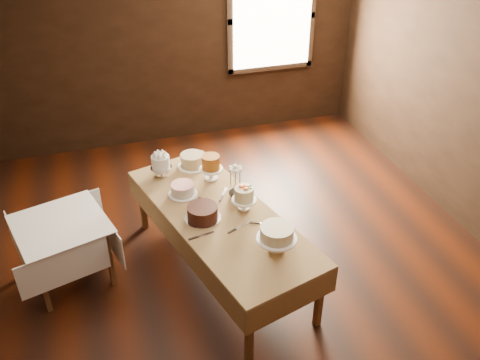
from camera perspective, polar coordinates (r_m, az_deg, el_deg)
name	(u,v)px	position (r m, az deg, el deg)	size (l,w,h in m)	color
floor	(246,272)	(5.10, 0.67, -10.20)	(5.00, 6.00, 0.01)	black
wall_back	(177,41)	(6.96, -7.05, 15.19)	(5.00, 0.02, 2.80)	black
window	(272,19)	(7.19, 3.64, 17.57)	(1.10, 0.05, 1.30)	#FFEABF
display_table	(220,218)	(4.71, -2.28, -4.24)	(1.44, 2.39, 0.69)	#51351F
side_table	(61,230)	(4.93, -19.34, -5.27)	(0.98, 0.98, 0.66)	#51351F
cake_meringue	(161,166)	(5.22, -8.83, 1.52)	(0.26, 0.26, 0.24)	silver
cake_speckled	(192,161)	(5.35, -5.38, 2.15)	(0.34, 0.34, 0.14)	white
cake_lattice	(183,190)	(4.93, -6.42, -1.13)	(0.28, 0.28, 0.11)	white
cake_caramel	(211,169)	(5.10, -3.26, 1.26)	(0.24, 0.24, 0.28)	white
cake_chocolate	(203,213)	(4.59, -4.21, -3.68)	(0.33, 0.33, 0.13)	silver
cake_flowers	(244,199)	(4.67, 0.45, -2.17)	(0.24, 0.24, 0.24)	white
cake_cream	(277,239)	(4.22, 4.11, -6.59)	(0.34, 0.34, 0.24)	white
cake_server_a	(243,225)	(4.52, 0.28, -5.11)	(0.24, 0.03, 0.01)	silver
cake_server_b	(268,223)	(4.55, 3.20, -4.87)	(0.24, 0.03, 0.01)	silver
cake_server_c	(204,200)	(4.85, -4.04, -2.24)	(0.24, 0.03, 0.01)	silver
cake_server_d	(224,192)	(4.96, -1.76, -1.33)	(0.24, 0.03, 0.01)	silver
cake_server_e	(206,234)	(4.44, -3.79, -6.07)	(0.24, 0.03, 0.01)	silver
flower_vase	(235,191)	(4.85, -0.53, -1.26)	(0.13, 0.13, 0.13)	#2D2823
flower_bouquet	(235,175)	(4.75, -0.54, 0.61)	(0.14, 0.14, 0.20)	white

